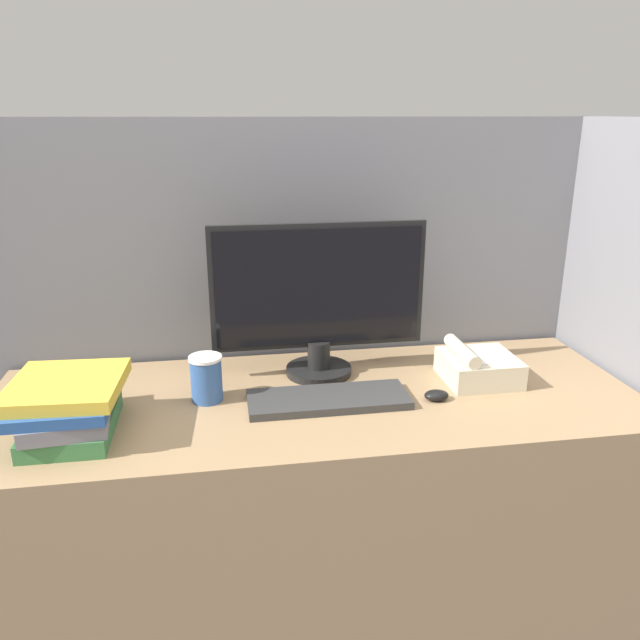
% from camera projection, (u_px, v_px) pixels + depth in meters
% --- Properties ---
extents(cubicle_panel_rear, '(2.06, 0.04, 1.45)m').
position_uv_depth(cubicle_panel_rear, '(298.00, 360.00, 1.94)').
color(cubicle_panel_rear, slate).
rests_on(cubicle_panel_rear, ground_plane).
extents(cubicle_panel_right, '(0.04, 0.68, 1.45)m').
position_uv_depth(cubicle_panel_right, '(615.00, 383.00, 1.77)').
color(cubicle_panel_right, slate).
rests_on(cubicle_panel_right, ground_plane).
extents(desk, '(1.66, 0.62, 0.76)m').
position_uv_depth(desk, '(316.00, 522.00, 1.72)').
color(desk, '#937551').
rests_on(desk, ground_plane).
extents(monitor, '(0.58, 0.18, 0.42)m').
position_uv_depth(monitor, '(319.00, 301.00, 1.68)').
color(monitor, black).
rests_on(monitor, desk).
extents(keyboard, '(0.40, 0.15, 0.02)m').
position_uv_depth(keyboard, '(328.00, 399.00, 1.56)').
color(keyboard, '#333333').
rests_on(keyboard, desk).
extents(mouse, '(0.06, 0.05, 0.03)m').
position_uv_depth(mouse, '(436.00, 395.00, 1.58)').
color(mouse, black).
rests_on(mouse, desk).
extents(coffee_cup, '(0.08, 0.08, 0.12)m').
position_uv_depth(coffee_cup, '(206.00, 378.00, 1.56)').
color(coffee_cup, '#335999').
rests_on(coffee_cup, desk).
extents(book_stack, '(0.25, 0.31, 0.13)m').
position_uv_depth(book_stack, '(69.00, 405.00, 1.40)').
color(book_stack, '#38723F').
rests_on(book_stack, desk).
extents(desk_telephone, '(0.19, 0.18, 0.11)m').
position_uv_depth(desk_telephone, '(478.00, 366.00, 1.69)').
color(desk_telephone, beige).
rests_on(desk_telephone, desk).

